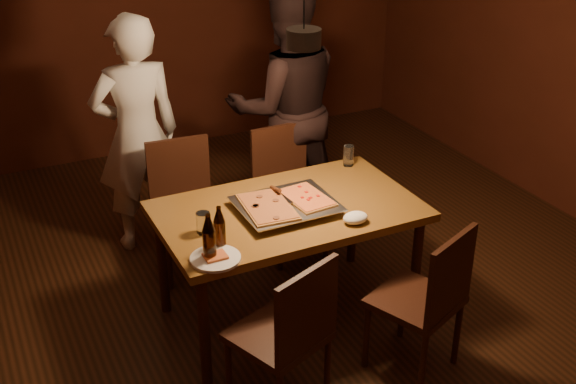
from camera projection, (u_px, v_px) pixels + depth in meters
name	position (u px, v px, depth m)	size (l,w,h in m)	color
room_shell	(303.00, 104.00, 3.83)	(6.00, 6.00, 6.00)	#3B1D10
dining_table	(288.00, 219.00, 4.20)	(1.50, 0.90, 0.75)	brown
chair_far_left	(184.00, 194.00, 4.79)	(0.45, 0.45, 0.49)	#38190F
chair_far_right	(286.00, 179.00, 5.00)	(0.43, 0.43, 0.49)	#38190F
chair_near_left	(290.00, 325.00, 3.52)	(0.55, 0.55, 0.49)	#38190F
chair_near_right	(431.00, 290.00, 3.79)	(0.55, 0.55, 0.49)	#38190F
pizza_tray	(286.00, 207.00, 4.12)	(0.55, 0.45, 0.05)	silver
pizza_meat	(268.00, 206.00, 4.05)	(0.26, 0.41, 0.02)	maroon
pizza_cheese	(306.00, 197.00, 4.15)	(0.22, 0.34, 0.02)	gold
spatula	(285.00, 200.00, 4.11)	(0.09, 0.24, 0.04)	silver
beer_bottle_a	(209.00, 237.00, 3.60)	(0.07, 0.07, 0.26)	black
beer_bottle_b	(219.00, 227.00, 3.72)	(0.06, 0.06, 0.24)	black
water_glass_left	(203.00, 223.00, 3.88)	(0.08, 0.08, 0.12)	silver
water_glass_right	(349.00, 156.00, 4.66)	(0.07, 0.07, 0.14)	silver
plate_slice	(215.00, 258.00, 3.65)	(0.26, 0.26, 0.03)	white
napkin	(355.00, 218.00, 3.99)	(0.15, 0.11, 0.06)	white
diner_white	(137.00, 135.00, 4.92)	(0.61, 0.40, 1.67)	silver
diner_dark	(286.00, 108.00, 5.22)	(0.87, 0.68, 1.80)	black
pendant_lamp	(304.00, 37.00, 3.67)	(0.18, 0.18, 1.10)	black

